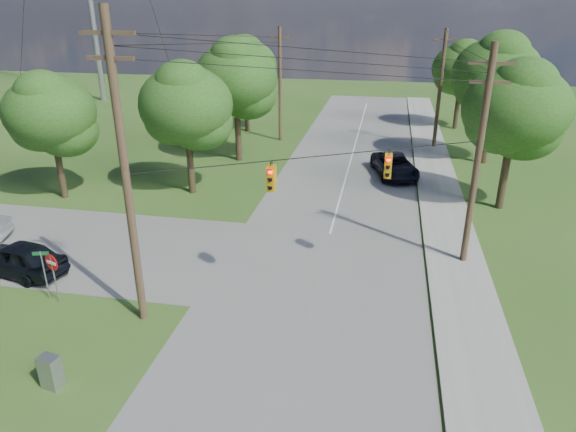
% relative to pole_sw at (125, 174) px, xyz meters
% --- Properties ---
extents(ground, '(140.00, 140.00, 0.00)m').
position_rel_pole_sw_xyz_m(ground, '(4.60, -0.40, -6.23)').
color(ground, '#30551C').
rests_on(ground, ground).
extents(main_road, '(10.00, 100.00, 0.03)m').
position_rel_pole_sw_xyz_m(main_road, '(6.60, 4.60, -6.21)').
color(main_road, gray).
rests_on(main_road, ground).
extents(sidewalk_east, '(2.60, 100.00, 0.12)m').
position_rel_pole_sw_xyz_m(sidewalk_east, '(13.30, 4.60, -6.17)').
color(sidewalk_east, '#A9A79E').
rests_on(sidewalk_east, ground).
extents(pole_sw, '(2.00, 0.32, 12.00)m').
position_rel_pole_sw_xyz_m(pole_sw, '(0.00, 0.00, 0.00)').
color(pole_sw, brown).
rests_on(pole_sw, ground).
extents(pole_ne, '(2.00, 0.32, 10.50)m').
position_rel_pole_sw_xyz_m(pole_ne, '(13.50, 7.60, -0.76)').
color(pole_ne, brown).
rests_on(pole_ne, ground).
extents(pole_north_e, '(2.00, 0.32, 10.00)m').
position_rel_pole_sw_xyz_m(pole_north_e, '(13.50, 29.60, -1.10)').
color(pole_north_e, brown).
rests_on(pole_north_e, ground).
extents(pole_north_w, '(2.00, 0.32, 10.00)m').
position_rel_pole_sw_xyz_m(pole_north_w, '(-0.40, 29.60, -1.10)').
color(pole_north_w, brown).
rests_on(pole_north_w, ground).
extents(power_lines, '(13.93, 29.62, 4.93)m').
position_rel_pole_sw_xyz_m(power_lines, '(6.10, 11.14, 2.93)').
color(power_lines, black).
rests_on(power_lines, ground).
extents(traffic_signals, '(4.91, 3.27, 1.05)m').
position_rel_pole_sw_xyz_m(traffic_signals, '(7.15, 4.03, -0.73)').
color(traffic_signals, orange).
rests_on(traffic_signals, ground).
extents(tree_w_near, '(6.00, 6.00, 8.40)m').
position_rel_pole_sw_xyz_m(tree_w_near, '(-3.40, 14.60, -0.30)').
color(tree_w_near, '#453522').
rests_on(tree_w_near, ground).
extents(tree_w_mid, '(6.40, 6.40, 9.22)m').
position_rel_pole_sw_xyz_m(tree_w_mid, '(-2.40, 22.60, 0.35)').
color(tree_w_mid, '#453522').
rests_on(tree_w_mid, ground).
extents(tree_w_far, '(6.00, 6.00, 8.73)m').
position_rel_pole_sw_xyz_m(tree_w_far, '(-4.40, 32.60, 0.02)').
color(tree_w_far, '#453522').
rests_on(tree_w_far, ground).
extents(tree_e_near, '(6.20, 6.20, 8.81)m').
position_rel_pole_sw_xyz_m(tree_e_near, '(16.60, 15.60, 0.02)').
color(tree_e_near, '#453522').
rests_on(tree_e_near, ground).
extents(tree_e_mid, '(6.60, 6.60, 9.64)m').
position_rel_pole_sw_xyz_m(tree_e_mid, '(17.10, 25.60, 0.68)').
color(tree_e_mid, '#453522').
rests_on(tree_e_mid, ground).
extents(tree_e_far, '(5.80, 5.80, 8.32)m').
position_rel_pole_sw_xyz_m(tree_e_far, '(16.10, 37.60, -0.31)').
color(tree_e_far, '#453522').
rests_on(tree_e_far, ground).
extents(tree_cross_n, '(5.60, 5.60, 7.91)m').
position_rel_pole_sw_xyz_m(tree_cross_n, '(-11.40, 12.10, -0.63)').
color(tree_cross_n, '#453522').
rests_on(tree_cross_n, ground).
extents(car_cross_dark, '(5.10, 2.82, 1.64)m').
position_rel_pole_sw_xyz_m(car_cross_dark, '(-7.37, 2.30, -5.37)').
color(car_cross_dark, black).
rests_on(car_cross_dark, cross_road).
extents(car_main_north, '(3.94, 6.09, 1.56)m').
position_rel_pole_sw_xyz_m(car_main_north, '(10.06, 20.80, -5.42)').
color(car_main_north, black).
rests_on(car_main_north, main_road).
extents(control_cabinet, '(0.76, 0.61, 1.21)m').
position_rel_pole_sw_xyz_m(control_cabinet, '(-1.17, -4.40, -5.62)').
color(control_cabinet, gray).
rests_on(control_cabinet, ground).
extents(do_not_enter_sign, '(0.73, 0.28, 2.29)m').
position_rel_pole_sw_xyz_m(do_not_enter_sign, '(-4.16, 0.44, -4.55)').
color(do_not_enter_sign, gray).
rests_on(do_not_enter_sign, ground).
extents(street_name_sign, '(0.67, 0.19, 2.29)m').
position_rel_pole_sw_xyz_m(street_name_sign, '(-4.73, 0.60, -4.73)').
color(street_name_sign, gray).
rests_on(street_name_sign, ground).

